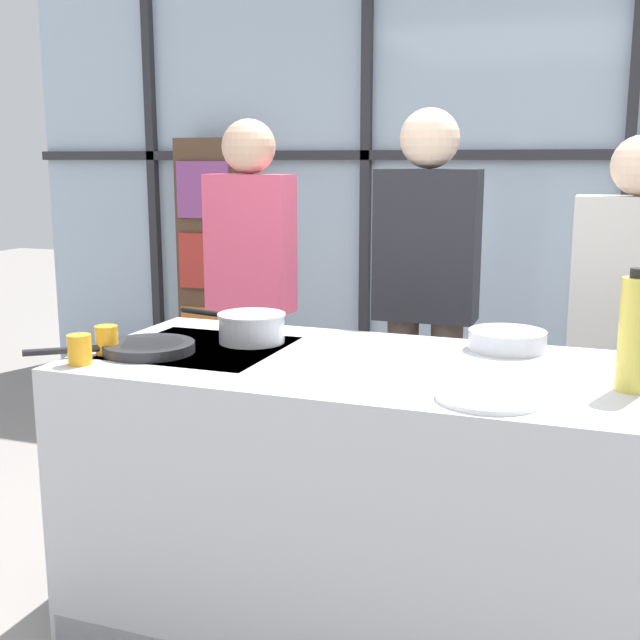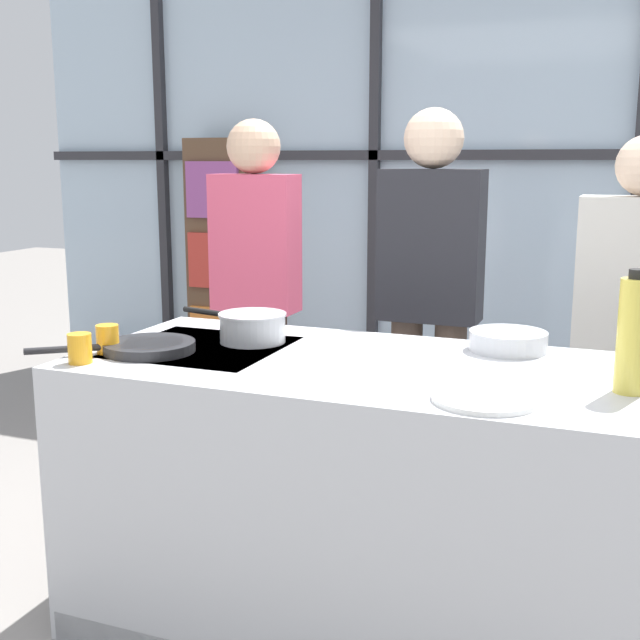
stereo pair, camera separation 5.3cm
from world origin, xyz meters
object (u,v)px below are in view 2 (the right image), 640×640
(spectator_far_left, at_px, (256,280))
(juice_glass_far, at_px, (108,339))
(mixing_bowl, at_px, (508,340))
(spectator_center_left, at_px, (430,289))
(saucepan, at_px, (252,326))
(spectator_center_right, at_px, (635,324))
(juice_glass_near, at_px, (80,348))
(frying_pan, at_px, (147,346))
(oil_bottle, at_px, (633,335))
(pepper_grinder, at_px, (635,347))
(white_plate, at_px, (485,399))

(spectator_far_left, bearing_deg, juice_glass_far, 90.59)
(spectator_far_left, xyz_separation_m, mixing_bowl, (1.21, -0.62, -0.05))
(spectator_center_left, xyz_separation_m, saucepan, (-0.42, -0.80, -0.03))
(mixing_bowl, relative_size, juice_glass_far, 2.74)
(spectator_far_left, relative_size, spectator_center_left, 0.98)
(spectator_center_right, height_order, juice_glass_near, spectator_center_right)
(mixing_bowl, bearing_deg, frying_pan, -157.87)
(spectator_center_right, distance_m, oil_bottle, 1.00)
(spectator_center_right, bearing_deg, pepper_grinder, 89.89)
(juice_glass_near, bearing_deg, juice_glass_far, 90.00)
(spectator_far_left, bearing_deg, frying_pan, 96.44)
(frying_pan, relative_size, juice_glass_far, 5.01)
(spectator_center_left, height_order, spectator_center_right, spectator_center_left)
(saucepan, distance_m, juice_glass_near, 0.58)
(spectator_center_left, relative_size, saucepan, 4.06)
(spectator_center_right, relative_size, saucepan, 3.79)
(spectator_far_left, height_order, oil_bottle, spectator_far_left)
(spectator_far_left, height_order, saucepan, spectator_far_left)
(spectator_far_left, bearing_deg, mixing_bowl, 152.93)
(spectator_center_left, xyz_separation_m, frying_pan, (-0.68, -1.06, -0.07))
(spectator_far_left, bearing_deg, oil_bottle, 148.09)
(juice_glass_near, bearing_deg, pepper_grinder, 16.72)
(spectator_center_left, distance_m, frying_pan, 1.26)
(mixing_bowl, bearing_deg, juice_glass_far, -157.32)
(saucepan, bearing_deg, frying_pan, -134.79)
(spectator_center_right, height_order, white_plate, spectator_center_right)
(spectator_center_right, distance_m, white_plate, 1.26)
(white_plate, xyz_separation_m, mixing_bowl, (-0.03, 0.59, 0.03))
(saucepan, xyz_separation_m, juice_glass_near, (-0.36, -0.45, -0.01))
(juice_glass_far, bearing_deg, spectator_far_left, 90.59)
(spectator_far_left, relative_size, mixing_bowl, 6.68)
(spectator_far_left, height_order, spectator_center_left, spectator_center_left)
(white_plate, bearing_deg, spectator_far_left, 135.74)
(spectator_center_right, height_order, juice_glass_far, spectator_center_right)
(spectator_center_right, xyz_separation_m, white_plate, (-0.36, -1.21, 0.01))
(juice_glass_far, bearing_deg, white_plate, -4.11)
(spectator_center_right, xyz_separation_m, juice_glass_near, (-1.58, -1.26, 0.04))
(frying_pan, height_order, saucepan, saucepan)
(oil_bottle, height_order, pepper_grinder, oil_bottle)
(spectator_center_left, xyz_separation_m, oil_bottle, (0.78, -0.98, 0.07))
(saucepan, bearing_deg, white_plate, -24.92)
(mixing_bowl, xyz_separation_m, juice_glass_far, (-1.20, -0.50, 0.01))
(oil_bottle, bearing_deg, juice_glass_far, -175.18)
(frying_pan, height_order, juice_glass_far, juice_glass_far)
(oil_bottle, bearing_deg, white_plate, -147.40)
(saucepan, bearing_deg, pepper_grinder, 1.01)
(mixing_bowl, height_order, pepper_grinder, pepper_grinder)
(white_plate, bearing_deg, juice_glass_far, 175.89)
(mixing_bowl, height_order, oil_bottle, oil_bottle)
(spectator_center_right, bearing_deg, oil_bottle, 89.33)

